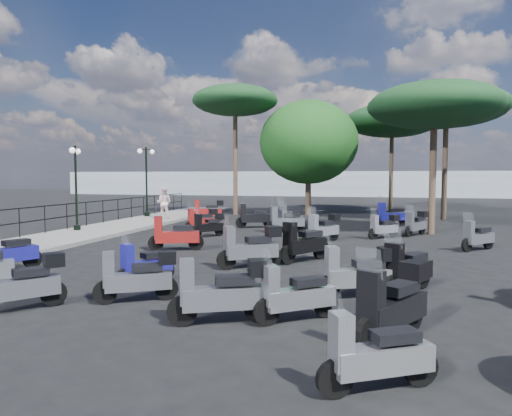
% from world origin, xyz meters
% --- Properties ---
extents(ground, '(120.00, 120.00, 0.00)m').
position_xyz_m(ground, '(0.00, 0.00, 0.00)').
color(ground, black).
rests_on(ground, ground).
extents(sidewalk, '(3.00, 30.00, 0.15)m').
position_xyz_m(sidewalk, '(-6.50, 3.00, 0.07)').
color(sidewalk, '#63615F').
rests_on(sidewalk, ground).
extents(railing, '(0.04, 26.04, 1.10)m').
position_xyz_m(railing, '(-7.80, 2.80, 0.90)').
color(railing, black).
rests_on(railing, sidewalk).
extents(lamp_post_1, '(0.53, 0.99, 3.55)m').
position_xyz_m(lamp_post_1, '(-7.19, 3.31, 2.17)').
color(lamp_post_1, black).
rests_on(lamp_post_1, sidewalk).
extents(lamp_post_2, '(0.61, 1.09, 3.91)m').
position_xyz_m(lamp_post_2, '(-7.51, 10.17, 2.38)').
color(lamp_post_2, black).
rests_on(lamp_post_2, sidewalk).
extents(pedestrian_far, '(0.88, 0.71, 1.68)m').
position_xyz_m(pedestrian_far, '(-5.97, 9.17, 0.99)').
color(pedestrian_far, silver).
rests_on(pedestrian_far, sidewalk).
extents(scooter_2, '(0.91, 1.63, 1.39)m').
position_xyz_m(scooter_2, '(-4.12, -3.92, 0.48)').
color(scooter_2, black).
rests_on(scooter_2, ground).
extents(scooter_3, '(1.22, 1.22, 1.26)m').
position_xyz_m(scooter_3, '(-2.44, 5.55, 0.47)').
color(scooter_3, black).
rests_on(scooter_3, ground).
extents(scooter_4, '(1.76, 0.89, 1.46)m').
position_xyz_m(scooter_4, '(-3.78, 10.07, 0.55)').
color(scooter_4, black).
rests_on(scooter_4, ground).
extents(scooter_5, '(1.19, 1.37, 1.32)m').
position_xyz_m(scooter_5, '(-1.30, -6.65, 0.50)').
color(scooter_5, black).
rests_on(scooter_5, ground).
extents(scooter_6, '(0.87, 1.36, 1.20)m').
position_xyz_m(scooter_6, '(-0.11, -4.21, 0.42)').
color(scooter_6, black).
rests_on(scooter_6, ground).
extents(scooter_7, '(1.72, 0.88, 1.43)m').
position_xyz_m(scooter_7, '(-1.35, 0.19, 0.50)').
color(scooter_7, black).
rests_on(scooter_7, ground).
extents(scooter_8, '(1.05, 1.27, 1.20)m').
position_xyz_m(scooter_8, '(-1.44, 3.69, 0.45)').
color(scooter_8, black).
rests_on(scooter_8, ground).
extents(scooter_9, '(1.01, 1.68, 1.46)m').
position_xyz_m(scooter_9, '(1.37, 6.30, 0.51)').
color(scooter_9, black).
rests_on(scooter_9, ground).
extents(scooter_10, '(1.64, 0.93, 1.39)m').
position_xyz_m(scooter_10, '(2.46, -6.46, 0.52)').
color(scooter_10, black).
rests_on(scooter_10, ground).
extents(scooter_11, '(1.45, 0.96, 1.27)m').
position_xyz_m(scooter_11, '(0.46, -5.60, 0.48)').
color(scooter_11, black).
rests_on(scooter_11, ground).
extents(scooter_12, '(1.57, 1.18, 1.44)m').
position_xyz_m(scooter_12, '(1.76, -1.92, 0.54)').
color(scooter_12, black).
rests_on(scooter_12, ground).
extents(scooter_13, '(1.13, 1.44, 1.33)m').
position_xyz_m(scooter_13, '(3.16, 3.34, 0.50)').
color(scooter_13, black).
rests_on(scooter_13, ground).
extents(scooter_14, '(1.68, 0.97, 1.44)m').
position_xyz_m(scooter_14, '(1.31, 5.73, 0.50)').
color(scooter_14, black).
rests_on(scooter_14, ground).
extents(scooter_15, '(1.72, 0.94, 1.45)m').
position_xyz_m(scooter_15, '(-0.45, 7.12, 0.50)').
color(scooter_15, black).
rests_on(scooter_15, ground).
extents(scooter_16, '(1.36, 0.86, 1.20)m').
position_xyz_m(scooter_16, '(4.87, -8.30, 0.42)').
color(scooter_16, black).
rests_on(scooter_16, ground).
extents(scooter_17, '(1.31, 1.04, 1.25)m').
position_xyz_m(scooter_17, '(3.60, -6.06, 0.44)').
color(scooter_17, black).
rests_on(scooter_17, ground).
extents(scooter_18, '(1.08, 1.54, 1.41)m').
position_xyz_m(scooter_18, '(5.54, -3.72, 0.49)').
color(scooter_18, black).
rests_on(scooter_18, ground).
extents(scooter_19, '(1.21, 1.57, 1.48)m').
position_xyz_m(scooter_19, '(2.99, -0.73, 0.51)').
color(scooter_19, black).
rests_on(scooter_19, ground).
extents(scooter_20, '(1.67, 1.05, 1.47)m').
position_xyz_m(scooter_20, '(5.83, 9.57, 0.51)').
color(scooter_20, black).
rests_on(scooter_20, ground).
extents(scooter_21, '(1.13, 1.63, 1.45)m').
position_xyz_m(scooter_21, '(5.12, -6.62, 0.55)').
color(scooter_21, black).
rests_on(scooter_21, ground).
extents(scooter_23, '(1.60, 0.84, 1.34)m').
position_xyz_m(scooter_23, '(4.59, -4.33, 0.50)').
color(scooter_23, black).
rests_on(scooter_23, ground).
extents(scooter_24, '(1.20, 1.19, 1.27)m').
position_xyz_m(scooter_24, '(8.21, 2.58, 0.44)').
color(scooter_24, black).
rests_on(scooter_24, ground).
extents(scooter_25, '(1.21, 1.10, 1.19)m').
position_xyz_m(scooter_25, '(5.35, 4.84, 0.45)').
color(scooter_25, black).
rests_on(scooter_25, ground).
extents(scooter_26, '(1.00, 1.44, 1.28)m').
position_xyz_m(scooter_26, '(6.63, 6.05, 0.48)').
color(scooter_26, black).
rests_on(scooter_26, ground).
extents(broadleaf_tree, '(6.07, 6.07, 7.08)m').
position_xyz_m(broadleaf_tree, '(1.08, 14.84, 4.50)').
color(broadleaf_tree, '#38281E').
rests_on(broadleaf_tree, ground).
extents(pine_0, '(6.44, 6.44, 7.30)m').
position_xyz_m(pine_0, '(6.20, 19.07, 6.15)').
color(pine_0, '#38281E').
rests_on(pine_0, ground).
extents(pine_1, '(6.48, 6.48, 7.31)m').
position_xyz_m(pine_1, '(8.76, 13.34, 6.17)').
color(pine_1, '#38281E').
rests_on(pine_1, ground).
extents(pine_2, '(5.33, 5.33, 8.05)m').
position_xyz_m(pine_2, '(-3.42, 14.13, 7.08)').
color(pine_2, '#38281E').
rests_on(pine_2, ground).
extents(pine_3, '(5.43, 5.43, 6.27)m').
position_xyz_m(pine_3, '(7.32, 6.78, 5.30)').
color(pine_3, '#38281E').
rests_on(pine_3, ground).
extents(distant_hills, '(70.00, 8.00, 3.00)m').
position_xyz_m(distant_hills, '(0.00, 45.00, 1.50)').
color(distant_hills, gray).
rests_on(distant_hills, ground).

